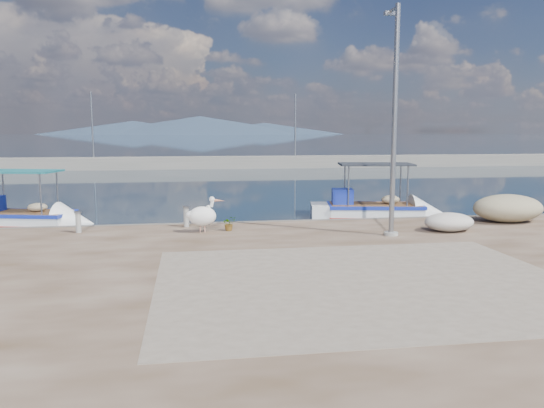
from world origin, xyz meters
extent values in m
plane|color=#162635|center=(0.00, 0.00, 0.00)|extent=(1400.00, 1400.00, 0.00)
cube|color=#45311E|center=(0.00, -6.00, 0.25)|extent=(44.00, 22.00, 0.50)
cube|color=gray|center=(1.00, -3.00, 0.50)|extent=(9.00, 7.00, 0.01)
cube|color=gray|center=(0.00, 40.00, 0.60)|extent=(120.00, 2.20, 1.20)
cylinder|color=gray|center=(-12.00, 40.00, 4.00)|extent=(0.16, 0.16, 7.00)
cylinder|color=gray|center=(8.00, 40.00, 4.00)|extent=(0.16, 0.16, 7.00)
cone|color=#28384C|center=(-70.00, 650.00, 8.00)|extent=(220.00, 220.00, 16.00)
cone|color=#28384C|center=(10.00, 650.00, 11.00)|extent=(280.00, 280.00, 22.00)
cone|color=#28384C|center=(90.00, 650.00, 7.00)|extent=(200.00, 200.00, 14.00)
cube|color=white|center=(-9.43, 8.66, 0.07)|extent=(5.58, 2.97, 0.87)
cube|color=#182B9D|center=(-9.43, 8.66, 0.46)|extent=(4.15, 2.66, 0.13)
cube|color=#AB1A15|center=(-9.43, 8.66, 0.02)|extent=(4.14, 2.65, 0.11)
cube|color=#195D64|center=(-9.43, 8.66, 2.15)|extent=(3.24, 2.31, 0.07)
cube|color=white|center=(5.30, 8.41, 0.07)|extent=(5.94, 2.84, 0.93)
cube|color=#182B9D|center=(5.30, 8.41, 0.49)|extent=(4.38, 2.62, 0.14)
cube|color=#AB1A15|center=(5.30, 8.41, 0.02)|extent=(4.38, 2.60, 0.12)
cube|color=#182B9D|center=(3.89, 8.66, 0.89)|extent=(1.03, 1.03, 0.69)
cube|color=#20242A|center=(5.30, 8.41, 2.31)|extent=(3.40, 2.30, 0.08)
cylinder|color=tan|center=(-2.43, 3.24, 0.65)|extent=(0.04, 0.04, 0.30)
cylinder|color=tan|center=(-2.28, 3.23, 0.65)|extent=(0.04, 0.04, 0.30)
ellipsoid|color=white|center=(-2.36, 3.23, 1.03)|extent=(0.93, 0.63, 0.63)
cylinder|color=white|center=(-2.08, 3.21, 1.35)|extent=(0.22, 0.13, 0.54)
sphere|color=white|center=(-2.04, 3.21, 1.58)|extent=(0.18, 0.18, 0.18)
cone|color=#EB835B|center=(-1.83, 3.19, 1.54)|extent=(0.44, 0.13, 0.13)
cylinder|color=gray|center=(3.49, 1.86, 4.00)|extent=(0.16, 0.16, 7.00)
cylinder|color=gray|center=(3.49, 1.86, 0.55)|extent=(0.44, 0.44, 0.10)
cube|color=gray|center=(3.49, 2.51, 7.35)|extent=(0.35, 0.18, 0.12)
cylinder|color=gray|center=(-2.88, 4.35, 0.85)|extent=(0.18, 0.18, 0.69)
cylinder|color=gray|center=(-2.88, 4.35, 1.19)|extent=(0.24, 0.24, 0.06)
cylinder|color=gray|center=(-6.31, 3.81, 0.83)|extent=(0.17, 0.17, 0.67)
cylinder|color=gray|center=(-6.31, 3.81, 1.17)|extent=(0.23, 0.23, 0.06)
imported|color=#33722D|center=(-1.49, 3.42, 0.74)|extent=(0.54, 0.51, 0.48)
ellipsoid|color=#C3B991|center=(8.55, 3.58, 1.00)|extent=(2.54, 1.81, 1.00)
ellipsoid|color=silver|center=(5.61, 2.22, 0.80)|extent=(1.62, 1.22, 0.61)
camera|label=1|loc=(-2.71, -13.73, 3.75)|focal=35.00mm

